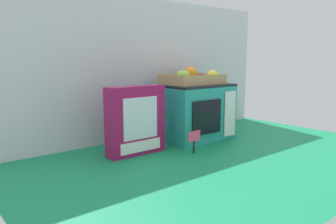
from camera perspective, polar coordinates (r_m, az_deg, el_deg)
The scene contains 6 objects.
ground_plane at distance 1.63m, azimuth 1.13°, elevation -5.42°, with size 1.70×1.70×0.00m, color #147A4C.
display_back_panel at distance 1.75m, azimuth -3.46°, elevation 7.45°, with size 1.61×0.03×0.72m, color silver.
toy_microwave at distance 1.69m, azimuth 4.81°, elevation 0.02°, with size 0.36×0.25×0.29m.
food_groups_crate at distance 1.70m, azimuth 4.30°, elevation 5.84°, with size 0.30×0.21×0.09m.
cookie_set_box at distance 1.43m, azimuth -5.63°, elevation -1.48°, with size 0.27×0.08×0.30m.
price_sign at distance 1.45m, azimuth 4.56°, elevation -4.62°, with size 0.07×0.01×0.10m.
Camera 1 is at (-1.02, -1.20, 0.41)m, focal length 35.12 mm.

